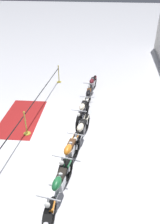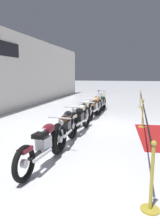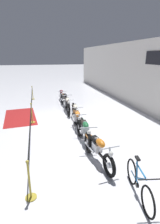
{
  "view_description": "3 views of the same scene",
  "coord_description": "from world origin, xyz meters",
  "px_view_note": "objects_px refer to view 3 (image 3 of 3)",
  "views": [
    {
      "loc": [
        6.54,
        1.71,
        5.3
      ],
      "look_at": [
        -0.72,
        0.5,
        0.82
      ],
      "focal_mm": 35.0,
      "sensor_mm": 36.0,
      "label": 1
    },
    {
      "loc": [
        -8.32,
        -1.28,
        1.95
      ],
      "look_at": [
        -0.61,
        0.71,
        0.58
      ],
      "focal_mm": 35.0,
      "sensor_mm": 36.0,
      "label": 2
    },
    {
      "loc": [
        8.72,
        -1.22,
        3.3
      ],
      "look_at": [
        0.66,
        0.81,
        0.61
      ],
      "focal_mm": 28.0,
      "sensor_mm": 36.0,
      "label": 3
    }
  ],
  "objects_px": {
    "bicycle": "(139,184)",
    "stanchion_far_left": "(32,102)",
    "motorcycle_cream_3": "(75,112)",
    "floor_banner": "(20,117)",
    "motorcycle_orange_4": "(77,120)",
    "stanchion_mid_right": "(30,186)",
    "motorcycle_black_1": "(65,100)",
    "motorcycle_cream_2": "(67,104)",
    "motorcycle_green_5": "(85,131)",
    "motorcycle_orange_6": "(98,149)",
    "stanchion_mid_left": "(32,116)",
    "motorcycle_maroon_0": "(62,95)"
  },
  "relations": [
    {
      "from": "stanchion_far_left",
      "to": "motorcycle_black_1",
      "type": "bearing_deg",
      "value": 117.93
    },
    {
      "from": "motorcycle_cream_3",
      "to": "motorcycle_orange_4",
      "type": "relative_size",
      "value": 1.06
    },
    {
      "from": "stanchion_far_left",
      "to": "motorcycle_green_5",
      "type": "bearing_deg",
      "value": 26.1
    },
    {
      "from": "motorcycle_cream_2",
      "to": "motorcycle_green_5",
      "type": "xyz_separation_m",
      "value": [
        4.0,
        -0.02,
        -0.01
      ]
    },
    {
      "from": "motorcycle_orange_4",
      "to": "stanchion_far_left",
      "type": "relative_size",
      "value": 0.21
    },
    {
      "from": "motorcycle_cream_3",
      "to": "floor_banner",
      "type": "xyz_separation_m",
      "value": [
        -1.22,
        -2.91,
        -0.46
      ]
    },
    {
      "from": "motorcycle_green_5",
      "to": "motorcycle_cream_3",
      "type": "bearing_deg",
      "value": 175.81
    },
    {
      "from": "stanchion_mid_right",
      "to": "floor_banner",
      "type": "bearing_deg",
      "value": -173.76
    },
    {
      "from": "bicycle",
      "to": "stanchion_far_left",
      "type": "xyz_separation_m",
      "value": [
        -7.2,
        -2.54,
        0.37
      ]
    },
    {
      "from": "motorcycle_green_5",
      "to": "floor_banner",
      "type": "height_order",
      "value": "motorcycle_green_5"
    },
    {
      "from": "floor_banner",
      "to": "motorcycle_maroon_0",
      "type": "bearing_deg",
      "value": 131.84
    },
    {
      "from": "motorcycle_black_1",
      "to": "motorcycle_cream_2",
      "type": "height_order",
      "value": "motorcycle_cream_2"
    },
    {
      "from": "motorcycle_orange_4",
      "to": "stanchion_far_left",
      "type": "xyz_separation_m",
      "value": [
        -2.84,
        -2.05,
        0.26
      ]
    },
    {
      "from": "motorcycle_black_1",
      "to": "stanchion_mid_right",
      "type": "xyz_separation_m",
      "value": [
        7.75,
        -2.13,
        -0.12
      ]
    },
    {
      "from": "motorcycle_maroon_0",
      "to": "motorcycle_orange_6",
      "type": "height_order",
      "value": "motorcycle_maroon_0"
    },
    {
      "from": "motorcycle_cream_3",
      "to": "floor_banner",
      "type": "bearing_deg",
      "value": -112.72
    },
    {
      "from": "bicycle",
      "to": "floor_banner",
      "type": "height_order",
      "value": "bicycle"
    },
    {
      "from": "stanchion_mid_right",
      "to": "stanchion_far_left",
      "type": "bearing_deg",
      "value": -180.0
    },
    {
      "from": "motorcycle_black_1",
      "to": "motorcycle_orange_4",
      "type": "bearing_deg",
      "value": -1.22
    },
    {
      "from": "motorcycle_orange_6",
      "to": "stanchion_mid_left",
      "type": "relative_size",
      "value": 2.08
    },
    {
      "from": "motorcycle_orange_6",
      "to": "motorcycle_maroon_0",
      "type": "bearing_deg",
      "value": 179.67
    },
    {
      "from": "motorcycle_black_1",
      "to": "bicycle",
      "type": "bearing_deg",
      "value": 2.83
    },
    {
      "from": "motorcycle_orange_4",
      "to": "stanchion_mid_right",
      "type": "relative_size",
      "value": 2.07
    },
    {
      "from": "motorcycle_maroon_0",
      "to": "motorcycle_black_1",
      "type": "xyz_separation_m",
      "value": [
        1.51,
        0.01,
        0.01
      ]
    },
    {
      "from": "motorcycle_cream_3",
      "to": "stanchion_mid_left",
      "type": "xyz_separation_m",
      "value": [
        -0.13,
        -2.23,
        -0.1
      ]
    },
    {
      "from": "motorcycle_orange_4",
      "to": "stanchion_mid_right",
      "type": "bearing_deg",
      "value": -28.41
    },
    {
      "from": "motorcycle_orange_4",
      "to": "floor_banner",
      "type": "bearing_deg",
      "value": -132.34
    },
    {
      "from": "motorcycle_maroon_0",
      "to": "bicycle",
      "type": "distance_m",
      "value": 9.85
    },
    {
      "from": "stanchion_far_left",
      "to": "stanchion_mid_right",
      "type": "bearing_deg",
      "value": 0.0
    },
    {
      "from": "motorcycle_cream_3",
      "to": "motorcycle_black_1",
      "type": "bearing_deg",
      "value": -177.91
    },
    {
      "from": "stanchion_mid_left",
      "to": "floor_banner",
      "type": "distance_m",
      "value": 1.34
    },
    {
      "from": "motorcycle_cream_2",
      "to": "motorcycle_orange_6",
      "type": "bearing_deg",
      "value": 0.17
    },
    {
      "from": "motorcycle_orange_4",
      "to": "bicycle",
      "type": "distance_m",
      "value": 4.39
    },
    {
      "from": "motorcycle_orange_6",
      "to": "stanchion_mid_right",
      "type": "bearing_deg",
      "value": -63.1
    },
    {
      "from": "motorcycle_maroon_0",
      "to": "motorcycle_cream_2",
      "type": "relative_size",
      "value": 1.02
    },
    {
      "from": "motorcycle_cream_2",
      "to": "stanchion_mid_right",
      "type": "distance_m",
      "value": 6.78
    },
    {
      "from": "motorcycle_green_5",
      "to": "stanchion_far_left",
      "type": "xyz_separation_m",
      "value": [
        -4.16,
        -2.04,
        0.26
      ]
    },
    {
      "from": "motorcycle_cream_2",
      "to": "stanchion_mid_left",
      "type": "height_order",
      "value": "stanchion_mid_left"
    },
    {
      "from": "motorcycle_cream_3",
      "to": "bicycle",
      "type": "bearing_deg",
      "value": 3.18
    },
    {
      "from": "motorcycle_cream_2",
      "to": "floor_banner",
      "type": "distance_m",
      "value": 2.8
    },
    {
      "from": "motorcycle_green_5",
      "to": "bicycle",
      "type": "distance_m",
      "value": 3.08
    },
    {
      "from": "bicycle",
      "to": "stanchion_mid_left",
      "type": "height_order",
      "value": "stanchion_mid_left"
    },
    {
      "from": "motorcycle_cream_2",
      "to": "bicycle",
      "type": "xyz_separation_m",
      "value": [
        7.04,
        0.48,
        -0.12
      ]
    },
    {
      "from": "motorcycle_maroon_0",
      "to": "motorcycle_cream_2",
      "type": "bearing_deg",
      "value": -1.29
    },
    {
      "from": "motorcycle_black_1",
      "to": "motorcycle_cream_2",
      "type": "relative_size",
      "value": 1.07
    },
    {
      "from": "motorcycle_maroon_0",
      "to": "floor_banner",
      "type": "height_order",
      "value": "motorcycle_maroon_0"
    },
    {
      "from": "stanchion_mid_right",
      "to": "floor_banner",
      "type": "distance_m",
      "value": 6.32
    },
    {
      "from": "motorcycle_cream_3",
      "to": "motorcycle_orange_4",
      "type": "bearing_deg",
      "value": -8.23
    },
    {
      "from": "motorcycle_maroon_0",
      "to": "motorcycle_cream_3",
      "type": "bearing_deg",
      "value": 1.41
    },
    {
      "from": "stanchion_far_left",
      "to": "floor_banner",
      "type": "bearing_deg",
      "value": -62.95
    }
  ]
}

